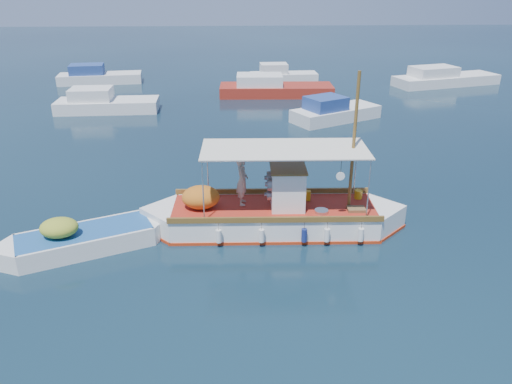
{
  "coord_description": "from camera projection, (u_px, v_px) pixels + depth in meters",
  "views": [
    {
      "loc": [
        -1.57,
        -16.11,
        8.54
      ],
      "look_at": [
        -0.8,
        0.0,
        1.51
      ],
      "focal_mm": 35.0,
      "sensor_mm": 36.0,
      "label": 1
    }
  ],
  "objects": [
    {
      "name": "bg_boat_n",
      "position": [
        273.0,
        89.0,
        38.34
      ],
      "size": [
        8.69,
        3.07,
        1.8
      ],
      "rotation": [
        0.0,
        0.0,
        -0.03
      ],
      "color": "maroon",
      "rests_on": "ground"
    },
    {
      "name": "bg_boat_far_n",
      "position": [
        281.0,
        76.0,
        43.1
      ],
      "size": [
        5.81,
        2.23,
        1.8
      ],
      "rotation": [
        0.0,
        0.0,
        0.04
      ],
      "color": "silver",
      "rests_on": "ground"
    },
    {
      "name": "fishing_caique",
      "position": [
        272.0,
        215.0,
        18.1
      ],
      "size": [
        9.67,
        2.9,
        5.9
      ],
      "rotation": [
        0.0,
        0.0,
        -0.03
      ],
      "color": "white",
      "rests_on": "ground"
    },
    {
      "name": "bg_boat_ne",
      "position": [
        334.0,
        113.0,
        31.71
      ],
      "size": [
        6.11,
        4.67,
        1.8
      ],
      "rotation": [
        0.0,
        0.0,
        0.5
      ],
      "color": "silver",
      "rests_on": "ground"
    },
    {
      "name": "bg_boat_nw",
      "position": [
        104.0,
        104.0,
        33.84
      ],
      "size": [
        6.83,
        2.64,
        1.8
      ],
      "rotation": [
        0.0,
        0.0,
        0.04
      ],
      "color": "silver",
      "rests_on": "ground"
    },
    {
      "name": "dinghy",
      "position": [
        84.0,
        241.0,
        16.81
      ],
      "size": [
        5.52,
        3.28,
        1.47
      ],
      "rotation": [
        0.0,
        0.0,
        0.41
      ],
      "color": "white",
      "rests_on": "ground"
    },
    {
      "name": "ground",
      "position": [
        278.0,
        229.0,
        18.23
      ],
      "size": [
        160.0,
        160.0,
        0.0
      ],
      "primitive_type": "plane",
      "color": "black",
      "rests_on": "ground"
    },
    {
      "name": "bg_boat_far_w",
      "position": [
        98.0,
        77.0,
        42.77
      ],
      "size": [
        7.14,
        3.19,
        1.8
      ],
      "rotation": [
        0.0,
        0.0,
        0.13
      ],
      "color": "silver",
      "rests_on": "ground"
    },
    {
      "name": "bg_boat_e",
      "position": [
        443.0,
        79.0,
        41.94
      ],
      "size": [
        9.48,
        5.01,
        1.8
      ],
      "rotation": [
        0.0,
        0.0,
        0.28
      ],
      "color": "silver",
      "rests_on": "ground"
    }
  ]
}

